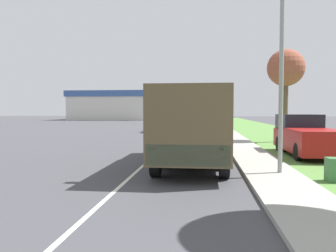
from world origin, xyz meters
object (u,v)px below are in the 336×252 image
(lamp_post, at_px, (275,42))
(car_second_ahead, at_px, (160,124))
(military_truck, at_px, (192,123))
(car_farthest_ahead, at_px, (200,117))
(car_nearest_ahead, at_px, (194,131))
(pickup_truck, at_px, (306,136))
(car_third_ahead, at_px, (197,122))
(car_fourth_ahead, at_px, (200,119))

(lamp_post, bearing_deg, car_second_ahead, 106.80)
(military_truck, height_order, car_farthest_ahead, military_truck)
(car_nearest_ahead, height_order, pickup_truck, pickup_truck)
(car_nearest_ahead, distance_m, car_third_ahead, 21.22)
(car_third_ahead, bearing_deg, car_second_ahead, -106.29)
(car_farthest_ahead, xyz_separation_m, pickup_truck, (5.58, -52.98, 0.16))
(car_third_ahead, height_order, pickup_truck, pickup_truck)
(car_second_ahead, height_order, lamp_post, lamp_post)
(car_nearest_ahead, relative_size, lamp_post, 0.67)
(car_fourth_ahead, bearing_deg, pickup_truck, -82.01)
(lamp_post, bearing_deg, pickup_truck, 63.94)
(pickup_truck, xyz_separation_m, lamp_post, (-2.58, -5.27, 3.36))
(car_second_ahead, relative_size, car_fourth_ahead, 0.99)
(car_nearest_ahead, height_order, car_second_ahead, car_second_ahead)
(car_nearest_ahead, bearing_deg, military_truck, -88.49)
(car_farthest_ahead, bearing_deg, lamp_post, -87.05)
(car_third_ahead, distance_m, car_farthest_ahead, 24.73)
(car_fourth_ahead, height_order, car_farthest_ahead, car_farthest_ahead)
(car_farthest_ahead, bearing_deg, car_nearest_ahead, -89.92)
(car_second_ahead, distance_m, lamp_post, 22.98)
(car_farthest_ahead, bearing_deg, car_third_ahead, -90.27)
(military_truck, xyz_separation_m, car_second_ahead, (-3.90, 19.87, -0.87))
(car_second_ahead, height_order, pickup_truck, pickup_truck)
(car_nearest_ahead, height_order, car_third_ahead, car_nearest_ahead)
(military_truck, relative_size, lamp_post, 1.10)
(car_second_ahead, bearing_deg, military_truck, -78.91)
(car_fourth_ahead, bearing_deg, lamp_post, -86.25)
(military_truck, distance_m, pickup_truck, 6.29)
(car_fourth_ahead, distance_m, pickup_truck, 39.38)
(car_nearest_ahead, xyz_separation_m, car_fourth_ahead, (0.04, 31.97, 0.06))
(military_truck, distance_m, lamp_post, 4.19)
(car_nearest_ahead, bearing_deg, lamp_post, -76.54)
(car_nearest_ahead, bearing_deg, pickup_truck, -51.84)
(lamp_post, bearing_deg, car_third_ahead, 95.32)
(lamp_post, bearing_deg, car_farthest_ahead, 92.95)
(car_second_ahead, relative_size, car_farthest_ahead, 1.07)
(car_second_ahead, bearing_deg, car_third_ahead, 73.71)
(car_second_ahead, distance_m, car_farthest_ahead, 36.68)
(car_second_ahead, bearing_deg, lamp_post, -73.20)
(car_nearest_ahead, bearing_deg, car_third_ahead, 90.48)
(car_nearest_ahead, relative_size, car_farthest_ahead, 1.05)
(car_third_ahead, relative_size, car_farthest_ahead, 0.98)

